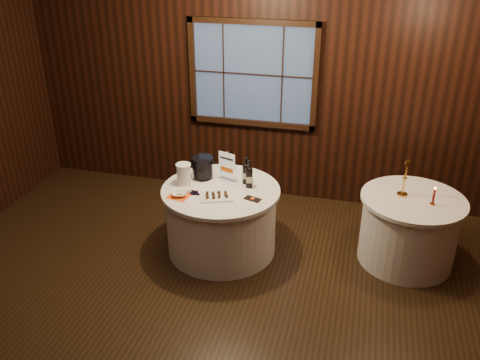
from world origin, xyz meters
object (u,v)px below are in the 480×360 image
(cracker_bowl, at_px, (179,194))
(brass_candlestick, at_px, (404,183))
(chocolate_plate, at_px, (216,196))
(main_table, at_px, (221,219))
(glass_pitcher, at_px, (184,174))
(port_bottle_left, at_px, (246,172))
(sign_stand, at_px, (228,170))
(grape_bunch, at_px, (195,192))
(side_table, at_px, (408,229))
(red_candle, at_px, (433,198))
(port_bottle_right, at_px, (249,176))
(chocolate_box, at_px, (253,199))
(ice_bucket, at_px, (202,167))

(cracker_bowl, distance_m, brass_candlestick, 2.34)
(chocolate_plate, bearing_deg, main_table, 93.96)
(main_table, bearing_deg, glass_pitcher, 177.84)
(port_bottle_left, bearing_deg, brass_candlestick, 12.82)
(chocolate_plate, height_order, glass_pitcher, glass_pitcher)
(sign_stand, relative_size, grape_bunch, 1.93)
(side_table, distance_m, cracker_bowl, 2.47)
(chocolate_plate, height_order, brass_candlestick, brass_candlestick)
(main_table, bearing_deg, red_candle, 5.21)
(sign_stand, xyz_separation_m, port_bottle_right, (0.27, -0.11, 0.02))
(port_bottle_left, distance_m, chocolate_plate, 0.47)
(side_table, xyz_separation_m, grape_bunch, (-2.23, -0.48, 0.40))
(port_bottle_left, bearing_deg, sign_stand, -179.41)
(chocolate_plate, relative_size, brass_candlestick, 1.00)
(port_bottle_right, xyz_separation_m, glass_pitcher, (-0.70, -0.10, -0.02))
(chocolate_plate, distance_m, chocolate_box, 0.38)
(glass_pitcher, bearing_deg, brass_candlestick, 29.31)
(ice_bucket, relative_size, grape_bunch, 1.42)
(glass_pitcher, relative_size, cracker_bowl, 1.50)
(chocolate_plate, bearing_deg, side_table, 14.32)
(port_bottle_left, xyz_separation_m, chocolate_plate, (-0.21, -0.41, -0.11))
(port_bottle_left, relative_size, red_candle, 1.54)
(ice_bucket, bearing_deg, grape_bunch, -84.04)
(cracker_bowl, bearing_deg, ice_bucket, 77.69)
(side_table, xyz_separation_m, port_bottle_right, (-1.71, -0.18, 0.52))
(main_table, relative_size, grape_bunch, 7.29)
(sign_stand, relative_size, red_candle, 1.70)
(side_table, distance_m, glass_pitcher, 2.49)
(chocolate_plate, xyz_separation_m, cracker_bowl, (-0.39, -0.06, 0.00))
(sign_stand, xyz_separation_m, cracker_bowl, (-0.39, -0.49, -0.09))
(sign_stand, bearing_deg, port_bottle_right, -2.98)
(main_table, distance_m, sign_stand, 0.55)
(side_table, height_order, cracker_bowl, cracker_bowl)
(cracker_bowl, bearing_deg, main_table, 35.20)
(chocolate_plate, bearing_deg, chocolate_box, 8.67)
(glass_pitcher, relative_size, brass_candlestick, 0.60)
(ice_bucket, relative_size, brass_candlestick, 0.64)
(ice_bucket, height_order, grape_bunch, ice_bucket)
(chocolate_plate, xyz_separation_m, brass_candlestick, (1.87, 0.54, 0.12))
(ice_bucket, height_order, brass_candlestick, brass_candlestick)
(ice_bucket, distance_m, brass_candlestick, 2.16)
(chocolate_plate, xyz_separation_m, grape_bunch, (-0.24, 0.03, 0.00))
(main_table, bearing_deg, chocolate_box, -21.20)
(sign_stand, relative_size, glass_pitcher, 1.44)
(side_table, distance_m, brass_candlestick, 0.54)
(port_bottle_left, xyz_separation_m, red_candle, (1.94, -0.00, -0.05))
(port_bottle_left, xyz_separation_m, chocolate_box, (0.16, -0.35, -0.13))
(port_bottle_right, xyz_separation_m, ice_bucket, (-0.56, 0.09, -0.00))
(ice_bucket, xyz_separation_m, red_candle, (2.44, -0.01, -0.05))
(ice_bucket, distance_m, chocolate_plate, 0.51)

